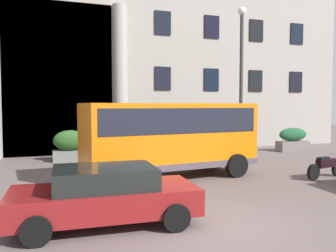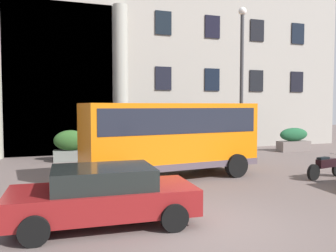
# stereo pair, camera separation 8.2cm
# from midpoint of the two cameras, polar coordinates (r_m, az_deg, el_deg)

# --- Properties ---
(ground_plane) EXTENTS (80.00, 64.00, 0.12)m
(ground_plane) POSITION_cam_midpoint_polar(r_m,az_deg,el_deg) (8.42, 6.65, -16.24)
(ground_plane) COLOR #5E504D
(office_building_facade) EXTENTS (32.34, 9.67, 19.88)m
(office_building_facade) POSITION_cam_midpoint_polar(r_m,az_deg,el_deg) (25.87, -11.29, 19.41)
(office_building_facade) COLOR gray
(office_building_facade) RESTS_ON ground_plane
(orange_minibus) EXTENTS (6.77, 3.11, 2.84)m
(orange_minibus) POSITION_cam_midpoint_polar(r_m,az_deg,el_deg) (13.45, 0.50, -1.20)
(orange_minibus) COLOR orange
(orange_minibus) RESTS_ON ground_plane
(bus_stop_sign) EXTENTS (0.44, 0.08, 2.63)m
(bus_stop_sign) POSITION_cam_midpoint_polar(r_m,az_deg,el_deg) (16.92, 12.68, -0.54)
(bus_stop_sign) COLOR #949F1F
(bus_stop_sign) RESTS_ON ground_plane
(hedge_planter_entrance_left) EXTENTS (2.01, 0.70, 1.41)m
(hedge_planter_entrance_left) POSITION_cam_midpoint_polar(r_m,az_deg,el_deg) (22.47, 19.81, -2.14)
(hedge_planter_entrance_left) COLOR #695E5A
(hedge_planter_entrance_left) RESTS_ON ground_plane
(hedge_planter_entrance_right) EXTENTS (1.80, 0.87, 1.64)m
(hedge_planter_entrance_right) POSITION_cam_midpoint_polar(r_m,az_deg,el_deg) (18.77, 3.03, -2.64)
(hedge_planter_entrance_right) COLOR slate
(hedge_planter_entrance_right) RESTS_ON ground_plane
(hedge_planter_far_west) EXTENTS (1.65, 0.95, 1.53)m
(hedge_planter_far_west) POSITION_cam_midpoint_polar(r_m,az_deg,el_deg) (18.15, -15.45, -3.14)
(hedge_planter_far_west) COLOR slate
(hedge_planter_far_west) RESTS_ON ground_plane
(parked_hatchback_near) EXTENTS (4.31, 2.18, 1.35)m
(parked_hatchback_near) POSITION_cam_midpoint_polar(r_m,az_deg,el_deg) (8.40, -10.18, -10.91)
(parked_hatchback_near) COLOR maroon
(parked_hatchback_near) RESTS_ON ground_plane
(motorcycle_far_end) EXTENTS (2.04, 0.68, 0.89)m
(motorcycle_far_end) POSITION_cam_midpoint_polar(r_m,az_deg,el_deg) (14.60, 24.30, -5.99)
(motorcycle_far_end) COLOR black
(motorcycle_far_end) RESTS_ON ground_plane
(lamppost_plaza_centre) EXTENTS (0.40, 0.40, 7.59)m
(lamppost_plaza_centre) POSITION_cam_midpoint_polar(r_m,az_deg,el_deg) (18.03, 11.99, 8.58)
(lamppost_plaza_centre) COLOR #353539
(lamppost_plaza_centre) RESTS_ON ground_plane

